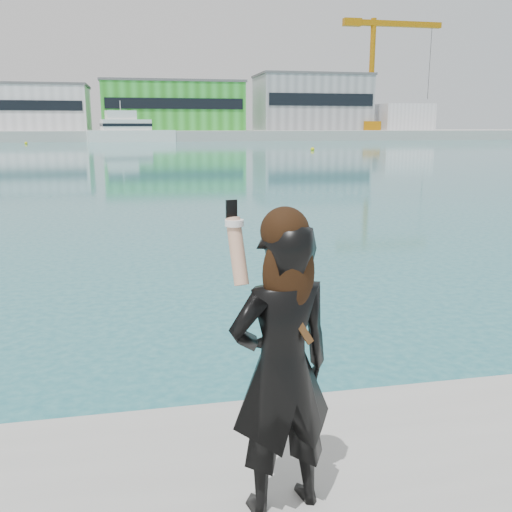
% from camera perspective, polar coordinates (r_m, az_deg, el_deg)
% --- Properties ---
extents(far_quay, '(320.00, 40.00, 2.00)m').
position_cam_1_polar(far_quay, '(133.19, -11.81, 11.77)').
color(far_quay, '#9E9E99').
rests_on(far_quay, ground).
extents(warehouse_white, '(24.48, 15.35, 9.50)m').
position_cam_1_polar(warehouse_white, '(132.97, -21.71, 13.63)').
color(warehouse_white, silver).
rests_on(warehouse_white, far_quay).
extents(warehouse_green, '(30.60, 16.36, 10.50)m').
position_cam_1_polar(warehouse_green, '(131.49, -8.33, 14.62)').
color(warehouse_green, green).
rests_on(warehouse_green, far_quay).
extents(warehouse_grey_right, '(25.50, 15.35, 12.50)m').
position_cam_1_polar(warehouse_grey_right, '(137.35, 5.58, 15.03)').
color(warehouse_grey_right, gray).
rests_on(warehouse_grey_right, far_quay).
extents(ancillary_shed, '(12.00, 10.00, 6.00)m').
position_cam_1_polar(ancillary_shed, '(143.49, 14.45, 13.30)').
color(ancillary_shed, silver).
rests_on(ancillary_shed, far_quay).
extents(dock_crane, '(23.00, 4.00, 24.00)m').
position_cam_1_polar(dock_crane, '(136.72, 11.98, 17.69)').
color(dock_crane, '#C3770B').
rests_on(dock_crane, far_quay).
extents(flagpole_right, '(1.28, 0.16, 8.00)m').
position_cam_1_polar(flagpole_right, '(126.25, -1.51, 14.50)').
color(flagpole_right, silver).
rests_on(flagpole_right, far_quay).
extents(motor_yacht, '(16.83, 7.75, 7.59)m').
position_cam_1_polar(motor_yacht, '(113.43, -12.63, 12.16)').
color(motor_yacht, white).
rests_on(motor_yacht, ground).
extents(buoy_near, '(0.50, 0.50, 0.50)m').
position_cam_1_polar(buoy_near, '(71.88, 5.67, 10.45)').
color(buoy_near, yellow).
rests_on(buoy_near, ground).
extents(buoy_far, '(0.50, 0.50, 0.50)m').
position_cam_1_polar(buoy_far, '(103.94, -22.00, 10.33)').
color(buoy_far, yellow).
rests_on(buoy_far, ground).
extents(woman, '(0.68, 0.52, 1.79)m').
position_cam_1_polar(woman, '(3.20, 2.59, -10.45)').
color(woman, black).
rests_on(woman, near_quay).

